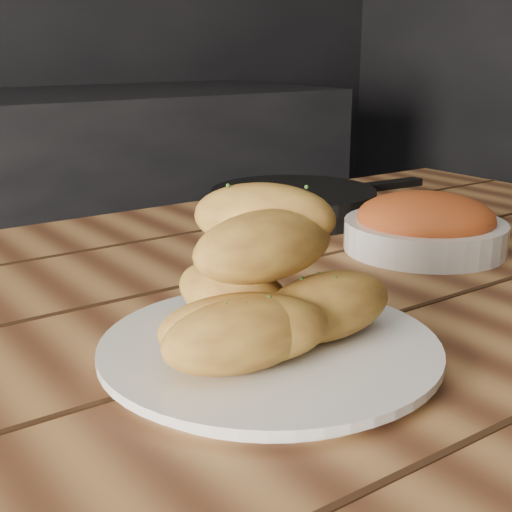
{
  "coord_description": "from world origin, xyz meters",
  "views": [
    {
      "loc": [
        0.08,
        0.0,
        1.01
      ],
      "look_at": [
        0.42,
        0.47,
        0.84
      ],
      "focal_mm": 50.0,
      "sensor_mm": 36.0,
      "label": 1
    }
  ],
  "objects": [
    {
      "name": "plate",
      "position": [
        0.42,
        0.45,
        0.76
      ],
      "size": [
        0.29,
        0.29,
        0.02
      ],
      "color": "white",
      "rests_on": "table"
    },
    {
      "name": "table",
      "position": [
        0.53,
        0.57,
        0.66
      ],
      "size": [
        1.53,
        0.96,
        0.75
      ],
      "color": "#9C6A3A",
      "rests_on": "ground"
    },
    {
      "name": "bowl",
      "position": [
        0.79,
        0.61,
        0.78
      ],
      "size": [
        0.21,
        0.21,
        0.08
      ],
      "color": "white",
      "rests_on": "table"
    },
    {
      "name": "skillet",
      "position": [
        0.77,
        0.86,
        0.77
      ],
      "size": [
        0.39,
        0.26,
        0.05
      ],
      "color": "black",
      "rests_on": "table"
    },
    {
      "name": "bread_rolls",
      "position": [
        0.41,
        0.45,
        0.82
      ],
      "size": [
        0.23,
        0.2,
        0.13
      ],
      "color": "gold",
      "rests_on": "plate"
    }
  ]
}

